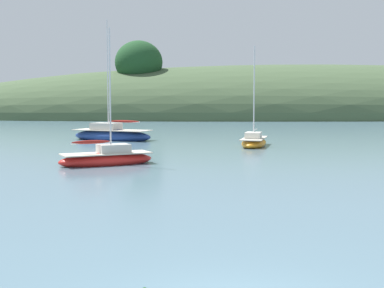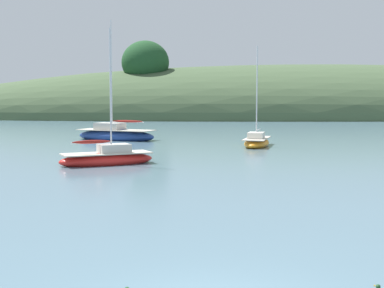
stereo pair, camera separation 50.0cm
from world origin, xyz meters
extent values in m
ellipsoid|color=#425638|center=(25.00, 89.55, 0.00)|extent=(150.00, 36.00, 19.18)
ellipsoid|color=#1E4723|center=(-6.61, 84.38, 9.61)|extent=(8.14, 7.40, 7.40)
ellipsoid|color=red|center=(-4.71, 20.87, 0.23)|extent=(5.58, 3.82, 0.85)
cube|color=beige|center=(-4.71, 20.87, 0.62)|extent=(5.13, 3.51, 0.06)
cube|color=beige|center=(-4.32, 21.04, 0.86)|extent=(2.03, 1.77, 0.50)
cylinder|color=silver|center=(-4.46, 20.98, 4.05)|extent=(0.09, 0.09, 6.86)
cylinder|color=silver|center=(-5.48, 20.52, 1.23)|extent=(2.06, 0.98, 0.07)
ellipsoid|color=maroon|center=(-5.48, 20.52, 1.28)|extent=(2.03, 1.06, 0.20)
ellipsoid|color=orange|center=(5.16, 31.64, 0.23)|extent=(3.07, 5.42, 0.82)
cube|color=beige|center=(5.16, 31.64, 0.60)|extent=(2.82, 4.98, 0.06)
cube|color=silver|center=(5.05, 31.24, 0.84)|extent=(1.54, 1.89, 0.49)
cylinder|color=silver|center=(5.09, 31.39, 4.05)|extent=(0.09, 0.09, 6.90)
cylinder|color=silver|center=(5.38, 32.43, 1.20)|extent=(0.65, 2.10, 0.07)
ellipsoid|color=navy|center=(-6.23, 37.92, 0.33)|extent=(7.76, 5.40, 1.18)
cube|color=beige|center=(-6.23, 37.92, 0.86)|extent=(7.14, 4.97, 0.06)
cube|color=beige|center=(-6.77, 38.17, 1.16)|extent=(2.83, 2.48, 0.61)
cylinder|color=silver|center=(-6.57, 38.07, 5.56)|extent=(0.09, 0.09, 9.41)
cylinder|color=silver|center=(-5.16, 37.42, 1.59)|extent=(2.84, 1.37, 0.07)
ellipsoid|color=maroon|center=(-5.16, 37.42, 1.64)|extent=(2.79, 1.44, 0.20)
sphere|color=#1E4723|center=(3.11, 0.99, 0.16)|extent=(0.09, 0.09, 0.09)
cone|color=gold|center=(3.07, 1.05, 0.15)|extent=(0.05, 0.06, 0.04)
camera|label=1|loc=(-1.12, -8.80, 3.73)|focal=50.39mm
camera|label=2|loc=(-0.62, -8.82, 3.73)|focal=50.39mm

